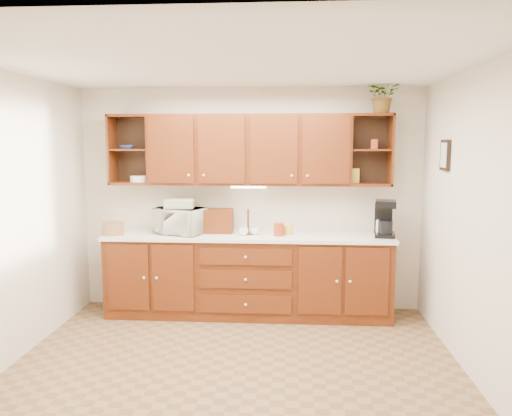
# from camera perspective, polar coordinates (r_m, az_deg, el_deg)

# --- Properties ---
(floor) EXTENTS (4.00, 4.00, 0.00)m
(floor) POSITION_cam_1_polar(r_m,az_deg,el_deg) (4.57, -2.49, -18.05)
(floor) COLOR brown
(floor) RESTS_ON ground
(ceiling) EXTENTS (4.00, 4.00, 0.00)m
(ceiling) POSITION_cam_1_polar(r_m,az_deg,el_deg) (4.18, -2.70, 16.14)
(ceiling) COLOR white
(ceiling) RESTS_ON back_wall
(back_wall) EXTENTS (4.00, 0.00, 4.00)m
(back_wall) POSITION_cam_1_polar(r_m,az_deg,el_deg) (5.91, -0.68, 0.95)
(back_wall) COLOR beige
(back_wall) RESTS_ON floor
(left_wall) EXTENTS (0.00, 3.50, 3.50)m
(left_wall) POSITION_cam_1_polar(r_m,az_deg,el_deg) (4.83, -26.88, -1.31)
(left_wall) COLOR beige
(left_wall) RESTS_ON floor
(right_wall) EXTENTS (0.00, 3.50, 3.50)m
(right_wall) POSITION_cam_1_polar(r_m,az_deg,el_deg) (4.43, 24.09, -1.89)
(right_wall) COLOR beige
(right_wall) RESTS_ON floor
(base_cabinets) EXTENTS (3.20, 0.60, 0.90)m
(base_cabinets) POSITION_cam_1_polar(r_m,az_deg,el_deg) (5.77, -0.91, -7.80)
(base_cabinets) COLOR #3E1807
(base_cabinets) RESTS_ON floor
(countertop) EXTENTS (3.24, 0.64, 0.04)m
(countertop) POSITION_cam_1_polar(r_m,az_deg,el_deg) (5.66, -0.93, -3.23)
(countertop) COLOR white
(countertop) RESTS_ON base_cabinets
(upper_cabinets) EXTENTS (3.20, 0.33, 0.80)m
(upper_cabinets) POSITION_cam_1_polar(r_m,az_deg,el_deg) (5.71, -0.73, 6.69)
(upper_cabinets) COLOR #3E1807
(upper_cabinets) RESTS_ON back_wall
(undercabinet_light) EXTENTS (0.40, 0.05, 0.02)m
(undercabinet_light) POSITION_cam_1_polar(r_m,az_deg,el_deg) (5.68, -0.86, 2.41)
(undercabinet_light) COLOR white
(undercabinet_light) RESTS_ON upper_cabinets
(framed_picture) EXTENTS (0.03, 0.24, 0.30)m
(framed_picture) POSITION_cam_1_polar(r_m,az_deg,el_deg) (5.23, 20.81, 5.67)
(framed_picture) COLOR black
(framed_picture) RESTS_ON right_wall
(wicker_basket) EXTENTS (0.29, 0.29, 0.14)m
(wicker_basket) POSITION_cam_1_polar(r_m,az_deg,el_deg) (5.86, -16.03, -2.26)
(wicker_basket) COLOR #A27043
(wicker_basket) RESTS_ON countertop
(microwave) EXTENTS (0.63, 0.53, 0.30)m
(microwave) POSITION_cam_1_polar(r_m,az_deg,el_deg) (5.75, -8.69, -1.45)
(microwave) COLOR silver
(microwave) RESTS_ON countertop
(towel_stack) EXTENTS (0.34, 0.26, 0.10)m
(towel_stack) POSITION_cam_1_polar(r_m,az_deg,el_deg) (5.72, -8.73, 0.50)
(towel_stack) COLOR #EEE570
(towel_stack) RESTS_ON microwave
(wine_bottle) EXTENTS (0.10, 0.10, 0.30)m
(wine_bottle) POSITION_cam_1_polar(r_m,az_deg,el_deg) (5.88, -10.87, -1.26)
(wine_bottle) COLOR black
(wine_bottle) RESTS_ON countertop
(woven_tray) EXTENTS (0.37, 0.15, 0.36)m
(woven_tray) POSITION_cam_1_polar(r_m,az_deg,el_deg) (5.93, -7.61, -2.52)
(woven_tray) COLOR #A27043
(woven_tray) RESTS_ON countertop
(bread_box) EXTENTS (0.40, 0.26, 0.27)m
(bread_box) POSITION_cam_1_polar(r_m,az_deg,el_deg) (5.77, -4.59, -1.47)
(bread_box) COLOR #3E1807
(bread_box) RESTS_ON countertop
(mug_tree) EXTENTS (0.24, 0.25, 0.29)m
(mug_tree) POSITION_cam_1_polar(r_m,az_deg,el_deg) (5.65, -0.90, -2.58)
(mug_tree) COLOR #3E1807
(mug_tree) RESTS_ON countertop
(canister_red) EXTENTS (0.12, 0.12, 0.14)m
(canister_red) POSITION_cam_1_polar(r_m,az_deg,el_deg) (5.57, 2.61, -2.46)
(canister_red) COLOR maroon
(canister_red) RESTS_ON countertop
(canister_white) EXTENTS (0.09, 0.09, 0.18)m
(canister_white) POSITION_cam_1_polar(r_m,az_deg,el_deg) (5.72, 13.92, -2.24)
(canister_white) COLOR white
(canister_white) RESTS_ON countertop
(canister_yellow) EXTENTS (0.12, 0.12, 0.10)m
(canister_yellow) POSITION_cam_1_polar(r_m,az_deg,el_deg) (5.65, 3.69, -2.51)
(canister_yellow) COLOR gold
(canister_yellow) RESTS_ON countertop
(coffee_maker) EXTENTS (0.26, 0.31, 0.40)m
(coffee_maker) POSITION_cam_1_polar(r_m,az_deg,el_deg) (5.69, 14.50, -1.23)
(coffee_maker) COLOR black
(coffee_maker) RESTS_ON countertop
(bowl_stack) EXTENTS (0.19, 0.19, 0.04)m
(bowl_stack) POSITION_cam_1_polar(r_m,az_deg,el_deg) (5.95, -14.45, 6.76)
(bowl_stack) COLOR navy
(bowl_stack) RESTS_ON upper_cabinets
(plate_stack) EXTENTS (0.28, 0.28, 0.07)m
(plate_stack) POSITION_cam_1_polar(r_m,az_deg,el_deg) (5.95, -13.13, 3.27)
(plate_stack) COLOR white
(plate_stack) RESTS_ON upper_cabinets
(pantry_box_yellow) EXTENTS (0.11, 0.09, 0.16)m
(pantry_box_yellow) POSITION_cam_1_polar(r_m,az_deg,el_deg) (5.74, 11.18, 3.65)
(pantry_box_yellow) COLOR gold
(pantry_box_yellow) RESTS_ON upper_cabinets
(pantry_box_red) EXTENTS (0.08, 0.08, 0.11)m
(pantry_box_red) POSITION_cam_1_polar(r_m,az_deg,el_deg) (5.73, 13.38, 7.11)
(pantry_box_red) COLOR maroon
(pantry_box_red) RESTS_ON upper_cabinets
(potted_plant) EXTENTS (0.38, 0.33, 0.39)m
(potted_plant) POSITION_cam_1_polar(r_m,az_deg,el_deg) (5.75, 14.37, 12.35)
(potted_plant) COLOR #999999
(potted_plant) RESTS_ON upper_cabinets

